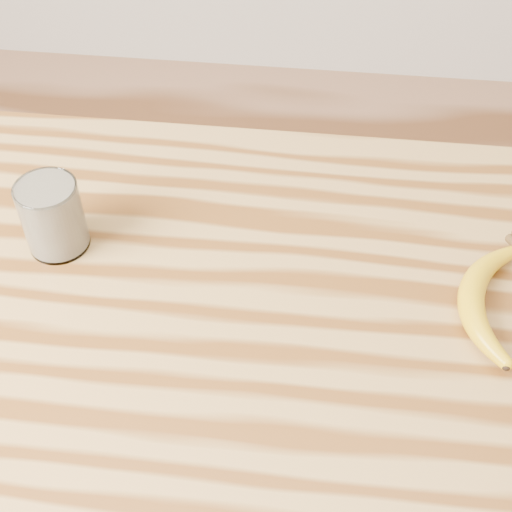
# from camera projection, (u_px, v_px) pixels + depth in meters

# --- Properties ---
(table) EXTENTS (1.20, 0.80, 0.90)m
(table) POSITION_uv_depth(u_px,v_px,m) (219.00, 406.00, 0.89)
(table) COLOR #A67D43
(table) RESTS_ON ground
(smoothie_glass) EXTENTS (0.08, 0.08, 0.10)m
(smoothie_glass) POSITION_uv_depth(u_px,v_px,m) (52.00, 216.00, 0.87)
(smoothie_glass) COLOR white
(smoothie_glass) RESTS_ON table
(banana) EXTENTS (0.13, 0.27, 0.03)m
(banana) POSITION_uv_depth(u_px,v_px,m) (470.00, 296.00, 0.83)
(banana) COLOR gold
(banana) RESTS_ON table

